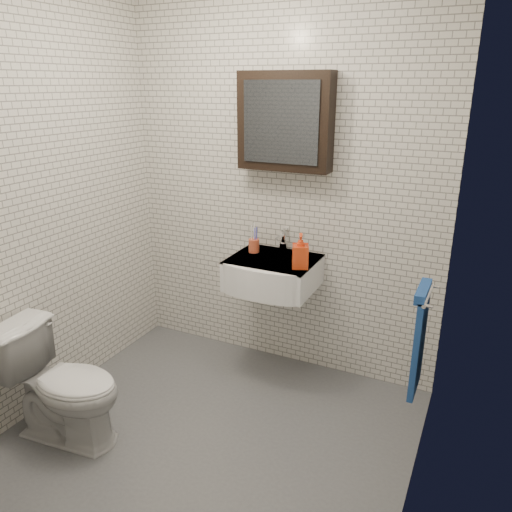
% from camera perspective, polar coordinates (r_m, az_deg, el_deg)
% --- Properties ---
extents(ground, '(2.20, 2.00, 0.01)m').
position_cam_1_polar(ground, '(3.07, -5.30, -19.73)').
color(ground, '#515359').
rests_on(ground, ground).
extents(room_shell, '(2.22, 2.02, 2.51)m').
position_cam_1_polar(room_shell, '(2.43, -6.36, 8.12)').
color(room_shell, silver).
rests_on(room_shell, ground).
extents(washbasin, '(0.55, 0.50, 0.20)m').
position_cam_1_polar(washbasin, '(3.24, 1.70, -2.05)').
color(washbasin, white).
rests_on(washbasin, room_shell).
extents(faucet, '(0.06, 0.20, 0.15)m').
position_cam_1_polar(faucet, '(3.35, 3.10, 1.62)').
color(faucet, silver).
rests_on(faucet, washbasin).
extents(mirror_cabinet, '(0.60, 0.15, 0.60)m').
position_cam_1_polar(mirror_cabinet, '(3.20, 3.33, 15.07)').
color(mirror_cabinet, black).
rests_on(mirror_cabinet, room_shell).
extents(towel_rail, '(0.09, 0.30, 0.58)m').
position_cam_1_polar(towel_rail, '(2.67, 18.21, -8.65)').
color(towel_rail, silver).
rests_on(towel_rail, room_shell).
extents(toothbrush_cup, '(0.09, 0.09, 0.20)m').
position_cam_1_polar(toothbrush_cup, '(3.34, -0.24, 1.27)').
color(toothbrush_cup, '#BF4E2F').
rests_on(toothbrush_cup, washbasin).
extents(soap_bottle, '(0.13, 0.13, 0.22)m').
position_cam_1_polar(soap_bottle, '(3.05, 5.10, 0.59)').
color(soap_bottle, orange).
rests_on(soap_bottle, washbasin).
extents(toilet, '(0.71, 0.44, 0.69)m').
position_cam_1_polar(toilet, '(3.06, -21.15, -13.50)').
color(toilet, silver).
rests_on(toilet, ground).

